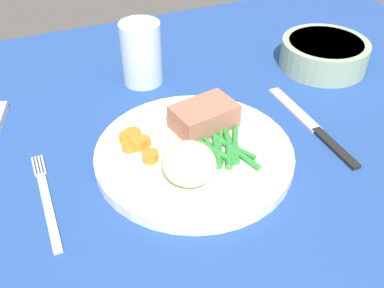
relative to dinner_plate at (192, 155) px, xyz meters
The scene contains 10 objects.
dining_table 2.30cm from the dinner_plate, 77.90° to the left, with size 120.00×90.00×2.00cm.
dinner_plate is the anchor object (origin of this frame).
meat_portion 5.89cm from the dinner_plate, 49.40° to the left, with size 8.42×5.51×3.38cm, color #A86B56.
mashed_potatoes 6.02cm from the dinner_plate, 116.57° to the right, with size 6.36×6.69×4.57cm, color beige.
carrot_slices 7.09cm from the dinner_plate, 152.76° to the left, with size 3.97×7.19×1.28cm.
green_beans 4.57cm from the dinner_plate, 24.43° to the right, with size 6.71×9.85×0.89cm.
fork 18.67cm from the dinner_plate, behind, with size 1.44×16.60×0.40cm.
knife 18.60cm from the dinner_plate, ahead, with size 1.70×20.50×0.64cm.
water_glass 21.72cm from the dinner_plate, 88.14° to the left, with size 6.44×6.44×10.11cm.
salad_bowl 33.54cm from the dinner_plate, 24.74° to the left, with size 14.63×14.63×4.74cm.
Camera 1 is at (-17.23, -41.54, 39.87)cm, focal length 41.26 mm.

